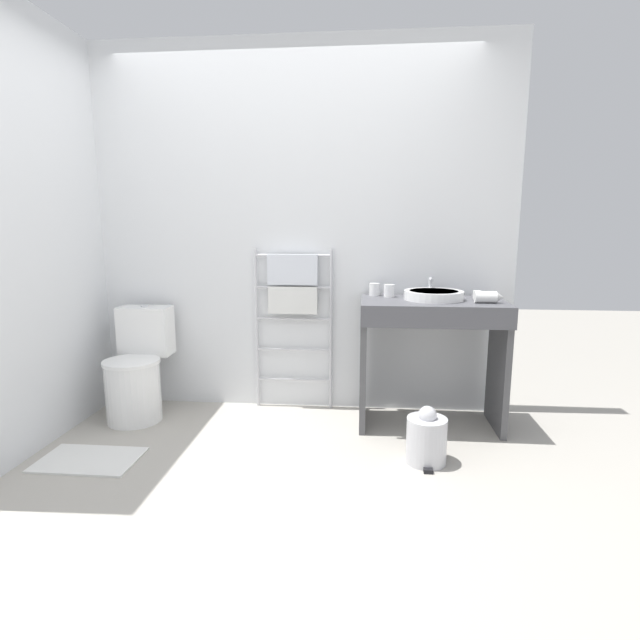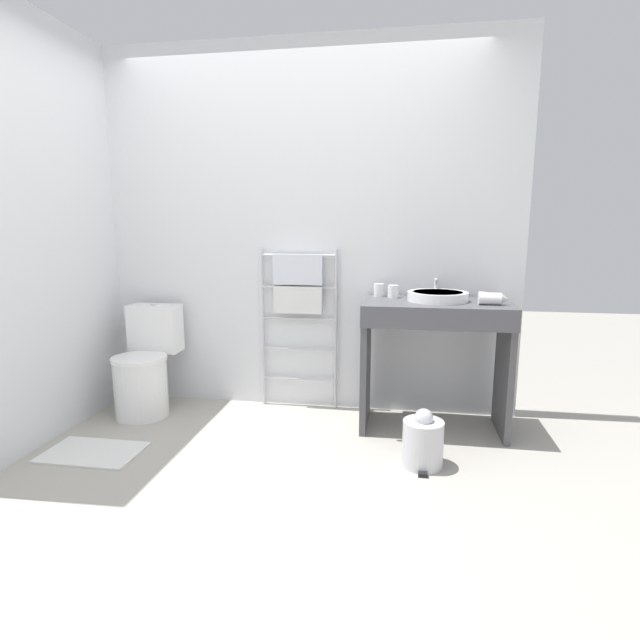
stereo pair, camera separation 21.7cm
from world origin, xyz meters
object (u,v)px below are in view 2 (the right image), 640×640
object	(u,v)px
toilet	(145,369)
sink_basin	(438,296)
cup_near_wall	(379,290)
towel_radiator	(298,297)
hair_dryer	(491,298)
trash_bin	(423,442)
cup_near_edge	(393,291)

from	to	relation	value
toilet	sink_basin	size ratio (longest dim) A/B	2.00
sink_basin	cup_near_wall	xyz separation A→B (m)	(-0.38, 0.16, 0.01)
sink_basin	cup_near_wall	distance (m)	0.42
towel_radiator	hair_dryer	bearing A→B (deg)	-13.57
cup_near_wall	trash_bin	bearing A→B (deg)	-68.64
toilet	hair_dryer	size ratio (longest dim) A/B	4.31
hair_dryer	trash_bin	size ratio (longest dim) A/B	0.53
cup_near_edge	trash_bin	xyz separation A→B (m)	(0.20, -0.70, -0.75)
towel_radiator	cup_near_wall	distance (m)	0.59
cup_near_edge	trash_bin	distance (m)	1.05
hair_dryer	cup_near_edge	bearing A→B (deg)	161.25
towel_radiator	cup_near_edge	world-z (taller)	towel_radiator
cup_near_edge	sink_basin	bearing A→B (deg)	-19.22
towel_radiator	trash_bin	bearing A→B (deg)	-42.59
hair_dryer	trash_bin	xyz separation A→B (m)	(-0.40, -0.50, -0.75)
toilet	cup_near_edge	bearing A→B (deg)	5.85
sink_basin	hair_dryer	size ratio (longest dim) A/B	2.16
cup_near_wall	hair_dryer	bearing A→B (deg)	-20.61
trash_bin	hair_dryer	bearing A→B (deg)	51.12
cup_near_wall	cup_near_edge	distance (m)	0.11
trash_bin	towel_radiator	bearing A→B (deg)	137.41
toilet	towel_radiator	bearing A→B (deg)	14.92
toilet	trash_bin	distance (m)	2.02
towel_radiator	cup_near_wall	bearing A→B (deg)	-4.53
cup_near_wall	toilet	bearing A→B (deg)	-171.78
trash_bin	cup_near_edge	bearing A→B (deg)	105.83
hair_dryer	cup_near_wall	bearing A→B (deg)	159.39
toilet	sink_basin	bearing A→B (deg)	2.22
hair_dryer	trash_bin	distance (m)	0.98
sink_basin	cup_near_wall	world-z (taller)	cup_near_wall
cup_near_wall	towel_radiator	bearing A→B (deg)	175.47
toilet	hair_dryer	xyz separation A→B (m)	(2.34, -0.03, 0.57)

